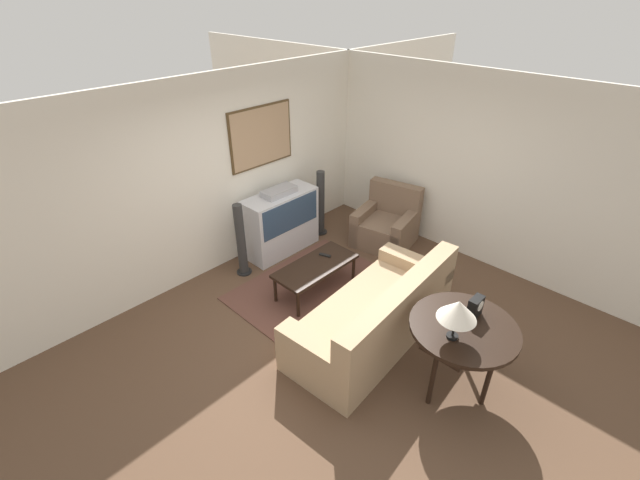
# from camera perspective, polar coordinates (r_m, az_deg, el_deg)

# --- Properties ---
(ground_plane) EXTENTS (12.00, 12.00, 0.00)m
(ground_plane) POSITION_cam_1_polar(r_m,az_deg,el_deg) (5.36, 1.74, -11.34)
(ground_plane) COLOR brown
(wall_back) EXTENTS (12.00, 0.10, 2.70)m
(wall_back) POSITION_cam_1_polar(r_m,az_deg,el_deg) (6.04, -13.20, 8.35)
(wall_back) COLOR silver
(wall_back) RESTS_ON ground_plane
(wall_right) EXTENTS (0.06, 12.00, 2.70)m
(wall_right) POSITION_cam_1_polar(r_m,az_deg,el_deg) (6.57, 17.82, 9.50)
(wall_right) COLOR silver
(wall_right) RESTS_ON ground_plane
(area_rug) EXTENTS (2.09, 1.65, 0.01)m
(area_rug) POSITION_cam_1_polar(r_m,az_deg,el_deg) (5.89, -0.49, -6.67)
(area_rug) COLOR brown
(area_rug) RESTS_ON ground_plane
(tv) EXTENTS (1.16, 0.48, 1.04)m
(tv) POSITION_cam_1_polar(r_m,az_deg,el_deg) (6.53, -5.23, 2.41)
(tv) COLOR silver
(tv) RESTS_ON ground_plane
(couch) EXTENTS (2.25, 1.11, 0.91)m
(couch) POSITION_cam_1_polar(r_m,az_deg,el_deg) (5.05, 7.45, -10.15)
(couch) COLOR tan
(couch) RESTS_ON ground_plane
(armchair) EXTENTS (0.99, 1.00, 0.92)m
(armchair) POSITION_cam_1_polar(r_m,az_deg,el_deg) (6.87, 8.82, 1.93)
(armchair) COLOR brown
(armchair) RESTS_ON ground_plane
(coffee_table) EXTENTS (1.16, 0.53, 0.43)m
(coffee_table) POSITION_cam_1_polar(r_m,az_deg,el_deg) (5.66, -0.58, -3.67)
(coffee_table) COLOR black
(coffee_table) RESTS_ON ground_plane
(console_table) EXTENTS (1.04, 1.04, 0.82)m
(console_table) POSITION_cam_1_polar(r_m,az_deg,el_deg) (4.43, 18.60, -11.53)
(console_table) COLOR black
(console_table) RESTS_ON ground_plane
(table_lamp) EXTENTS (0.36, 0.36, 0.42)m
(table_lamp) POSITION_cam_1_polar(r_m,az_deg,el_deg) (4.02, 17.90, -8.91)
(table_lamp) COLOR black
(table_lamp) RESTS_ON console_table
(mantel_clock) EXTENTS (0.18, 0.10, 0.21)m
(mantel_clock) POSITION_cam_1_polar(r_m,az_deg,el_deg) (4.46, 20.00, -8.39)
(mantel_clock) COLOR black
(mantel_clock) RESTS_ON console_table
(remote) EXTENTS (0.09, 0.17, 0.02)m
(remote) POSITION_cam_1_polar(r_m,az_deg,el_deg) (5.81, 0.67, -2.03)
(remote) COLOR black
(remote) RESTS_ON coffee_table
(speaker_tower_left) EXTENTS (0.22, 0.22, 1.09)m
(speaker_tower_left) POSITION_cam_1_polar(r_m,az_deg,el_deg) (6.05, -10.49, -0.24)
(speaker_tower_left) COLOR black
(speaker_tower_left) RESTS_ON ground_plane
(speaker_tower_right) EXTENTS (0.22, 0.22, 1.09)m
(speaker_tower_right) POSITION_cam_1_polar(r_m,az_deg,el_deg) (6.95, 0.07, 4.75)
(speaker_tower_right) COLOR black
(speaker_tower_right) RESTS_ON ground_plane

